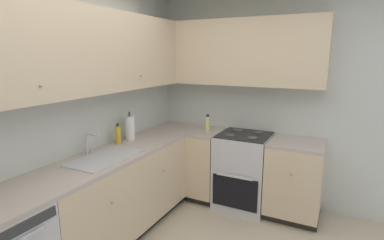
% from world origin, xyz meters
% --- Properties ---
extents(wall_back, '(4.00, 0.05, 2.60)m').
position_xyz_m(wall_back, '(0.00, 1.46, 1.30)').
color(wall_back, silver).
rests_on(wall_back, ground_plane).
extents(wall_right, '(0.05, 2.98, 2.60)m').
position_xyz_m(wall_right, '(1.97, 0.00, 1.30)').
color(wall_right, silver).
rests_on(wall_right, ground_plane).
extents(lower_cabinets_back, '(1.86, 0.62, 0.88)m').
position_xyz_m(lower_cabinets_back, '(0.42, 1.14, 0.44)').
color(lower_cabinets_back, beige).
rests_on(lower_cabinets_back, ground_plane).
extents(countertop_back, '(3.06, 0.60, 0.03)m').
position_xyz_m(countertop_back, '(0.42, 1.14, 0.90)').
color(countertop_back, '#B7A89E').
rests_on(countertop_back, lower_cabinets_back).
extents(lower_cabinets_right, '(0.62, 1.57, 0.88)m').
position_xyz_m(lower_cabinets_right, '(1.65, -0.03, 0.44)').
color(lower_cabinets_right, beige).
rests_on(lower_cabinets_right, ground_plane).
extents(countertop_right, '(0.60, 1.57, 0.03)m').
position_xyz_m(countertop_right, '(1.65, -0.03, 0.90)').
color(countertop_right, '#B7A89E').
rests_on(countertop_right, lower_cabinets_right).
extents(oven_range, '(0.68, 0.62, 1.06)m').
position_xyz_m(oven_range, '(1.67, 0.18, 0.46)').
color(oven_range, silver).
rests_on(oven_range, ground_plane).
extents(upper_cabinets_back, '(2.74, 0.34, 0.78)m').
position_xyz_m(upper_cabinets_back, '(0.26, 1.28, 1.90)').
color(upper_cabinets_back, beige).
extents(upper_cabinets_right, '(0.32, 2.12, 0.78)m').
position_xyz_m(upper_cabinets_right, '(1.79, 0.38, 1.90)').
color(upper_cabinets_right, beige).
extents(sink, '(0.71, 0.40, 0.10)m').
position_xyz_m(sink, '(0.26, 1.11, 0.87)').
color(sink, '#B7B7BC').
rests_on(sink, countertop_back).
extents(faucet, '(0.07, 0.16, 0.22)m').
position_xyz_m(faucet, '(0.26, 1.32, 1.05)').
color(faucet, silver).
rests_on(faucet, countertop_back).
extents(soap_bottle, '(0.06, 0.06, 0.23)m').
position_xyz_m(soap_bottle, '(0.69, 1.32, 1.02)').
color(soap_bottle, gold).
rests_on(soap_bottle, countertop_back).
extents(paper_towel_roll, '(0.11, 0.11, 0.34)m').
position_xyz_m(paper_towel_roll, '(0.87, 1.30, 1.05)').
color(paper_towel_roll, white).
rests_on(paper_towel_roll, countertop_back).
extents(oil_bottle, '(0.07, 0.07, 0.21)m').
position_xyz_m(oil_bottle, '(1.65, 0.67, 1.01)').
color(oil_bottle, beige).
rests_on(oil_bottle, countertop_right).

